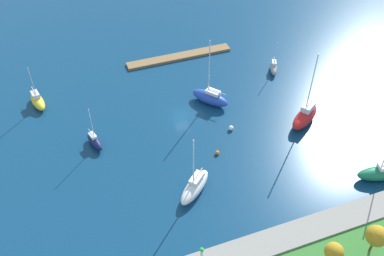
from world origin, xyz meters
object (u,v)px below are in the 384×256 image
object	(u,v)px
park_tree_center	(377,236)
sailboat_gray_center_basin	(274,68)
harbor_beacon	(202,256)
mooring_buoy_white	(231,128)
park_tree_east	(334,252)
sailboat_navy_mid_basin	(95,141)
sailboat_blue_off_beacon	(210,97)
mooring_buoy_orange	(217,153)
pier_dock	(179,57)
sailboat_yellow_outer_mooring	(38,101)
sailboat_green_east_end	(381,173)
sailboat_white_lone_south	(195,186)
sailboat_red_lone_north	(305,116)

from	to	relation	value
park_tree_center	sailboat_gray_center_basin	size ratio (longest dim) A/B	0.66
harbor_beacon	sailboat_gray_center_basin	size ratio (longest dim) A/B	0.54
sailboat_gray_center_basin	mooring_buoy_white	world-z (taller)	sailboat_gray_center_basin
park_tree_east	sailboat_navy_mid_basin	bearing A→B (deg)	-54.74
sailboat_blue_off_beacon	mooring_buoy_orange	bearing A→B (deg)	125.38
pier_dock	mooring_buoy_white	distance (m)	25.11
sailboat_yellow_outer_mooring	sailboat_green_east_end	size ratio (longest dim) A/B	0.75
sailboat_yellow_outer_mooring	mooring_buoy_white	world-z (taller)	sailboat_yellow_outer_mooring
park_tree_center	sailboat_green_east_end	distance (m)	15.06
harbor_beacon	sailboat_white_lone_south	bearing A→B (deg)	-106.91
sailboat_gray_center_basin	sailboat_green_east_end	distance (m)	31.67
sailboat_white_lone_south	sailboat_navy_mid_basin	distance (m)	19.39
sailboat_white_lone_south	sailboat_green_east_end	bearing A→B (deg)	124.09
sailboat_blue_off_beacon	sailboat_red_lone_north	bearing A→B (deg)	-166.76
park_tree_east	mooring_buoy_white	bearing A→B (deg)	-89.16
harbor_beacon	mooring_buoy_orange	distance (m)	21.40
sailboat_gray_center_basin	sailboat_blue_off_beacon	bearing A→B (deg)	-46.64
sailboat_red_lone_north	mooring_buoy_white	size ratio (longest dim) A/B	16.71
sailboat_navy_mid_basin	sailboat_green_east_end	size ratio (longest dim) A/B	0.71
park_tree_east	harbor_beacon	bearing A→B (deg)	-20.14
park_tree_east	mooring_buoy_white	world-z (taller)	park_tree_east
sailboat_blue_off_beacon	sailboat_white_lone_south	size ratio (longest dim) A/B	1.20
sailboat_white_lone_south	sailboat_gray_center_basin	distance (m)	35.82
sailboat_yellow_outer_mooring	sailboat_green_east_end	distance (m)	60.46
park_tree_center	mooring_buoy_orange	distance (m)	26.89
sailboat_red_lone_north	sailboat_navy_mid_basin	size ratio (longest dim) A/B	1.79
harbor_beacon	mooring_buoy_white	bearing A→B (deg)	-122.12
pier_dock	harbor_beacon	bearing A→B (deg)	74.18
sailboat_red_lone_north	harbor_beacon	bearing A→B (deg)	4.79
park_tree_east	mooring_buoy_orange	distance (m)	24.97
sailboat_blue_off_beacon	sailboat_white_lone_south	xyz separation A→B (m)	(10.20, 19.04, -0.14)
sailboat_navy_mid_basin	mooring_buoy_white	xyz separation A→B (m)	(-22.98, 4.30, -0.54)
park_tree_center	sailboat_red_lone_north	size ratio (longest dim) A/B	0.32
park_tree_east	mooring_buoy_orange	bearing A→B (deg)	-78.31
sailboat_white_lone_south	sailboat_gray_center_basin	xyz separation A→B (m)	(-26.36, -24.24, -0.28)
sailboat_blue_off_beacon	sailboat_green_east_end	bearing A→B (deg)	176.02
sailboat_red_lone_north	mooring_buoy_white	distance (m)	13.24
harbor_beacon	sailboat_yellow_outer_mooring	distance (m)	45.15
pier_dock	sailboat_blue_off_beacon	distance (m)	16.89
sailboat_yellow_outer_mooring	sailboat_gray_center_basin	world-z (taller)	sailboat_yellow_outer_mooring
sailboat_red_lone_north	pier_dock	bearing A→B (deg)	-95.58
pier_dock	park_tree_center	size ratio (longest dim) A/B	4.96
sailboat_navy_mid_basin	sailboat_green_east_end	bearing A→B (deg)	44.03
sailboat_navy_mid_basin	sailboat_yellow_outer_mooring	bearing A→B (deg)	-167.88
harbor_beacon	mooring_buoy_white	world-z (taller)	harbor_beacon
sailboat_white_lone_south	sailboat_blue_off_beacon	bearing A→B (deg)	-159.18
sailboat_navy_mid_basin	mooring_buoy_orange	size ratio (longest dim) A/B	11.44
sailboat_blue_off_beacon	sailboat_navy_mid_basin	distance (m)	22.70
sailboat_yellow_outer_mooring	sailboat_red_lone_north	world-z (taller)	sailboat_red_lone_north
pier_dock	sailboat_red_lone_north	distance (m)	31.11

